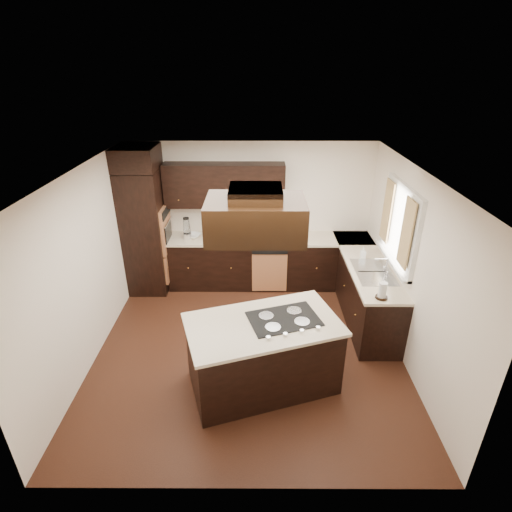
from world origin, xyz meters
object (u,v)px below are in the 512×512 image
object	(u,v)px
oven_column	(146,232)
spice_rack	(222,230)
island	(263,355)
range_hood	(256,218)

from	to	relation	value
oven_column	spice_rack	size ratio (longest dim) A/B	5.41
oven_column	spice_rack	xyz separation A→B (m)	(1.28, 0.05, 0.02)
oven_column	island	world-z (taller)	oven_column
oven_column	range_hood	distance (m)	3.13
island	spice_rack	xyz separation A→B (m)	(-0.68, 2.47, 0.64)
oven_column	range_hood	world-z (taller)	range_hood
oven_column	spice_rack	distance (m)	1.28
range_hood	oven_column	bearing A→B (deg)	129.74
oven_column	spice_rack	world-z (taller)	oven_column
range_hood	island	bearing A→B (deg)	-61.13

